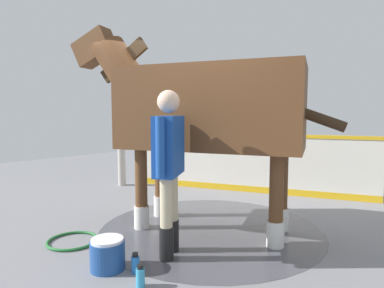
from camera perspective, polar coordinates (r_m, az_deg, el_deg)
ground_plane at (r=4.93m, az=3.64°, el=-12.80°), size 16.00×16.00×0.02m
wet_patch at (r=4.52m, az=3.17°, el=-14.33°), size 2.90×2.90×0.00m
barrier_wall at (r=6.51m, az=9.19°, el=-3.54°), size 1.80×4.40×1.13m
roof_post_near at (r=7.05m, az=-12.12°, el=5.06°), size 0.16×0.16×3.00m
horse at (r=4.29m, az=1.78°, el=5.96°), size 1.79×3.48×2.73m
handler at (r=3.50m, az=-3.98°, el=-2.85°), size 0.61×0.45×1.76m
wash_bucket at (r=3.52m, az=-14.27°, el=-17.81°), size 0.34×0.34×0.31m
bottle_shampoo at (r=3.18m, az=-8.84°, el=-21.53°), size 0.08×0.08×0.20m
bottle_spray at (r=3.42m, az=-9.68°, el=-19.56°), size 0.08×0.08×0.20m
hose_coil at (r=4.34m, az=-19.80°, el=-15.32°), size 0.59×0.59×0.03m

